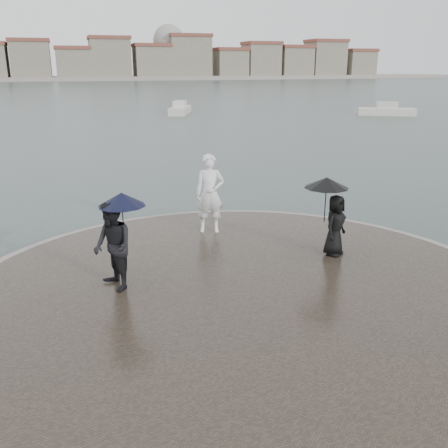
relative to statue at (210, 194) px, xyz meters
name	(u,v)px	position (x,y,z in m)	size (l,w,h in m)	color
ground	(321,414)	(-0.43, -7.51, -1.46)	(400.00, 400.00, 0.00)	#2B3835
kerb_ring	(242,301)	(-0.43, -4.01, -1.30)	(12.50, 12.50, 0.32)	gray
quay_tip	(242,300)	(-0.43, -4.01, -1.28)	(11.90, 11.90, 0.36)	#2D261E
statue	(210,194)	(0.00, 0.00, 0.00)	(0.80, 0.53, 2.19)	white
visitor_left	(114,238)	(-2.88, -3.02, 0.02)	(1.23, 1.14, 2.04)	black
visitor_right	(332,210)	(2.36, -2.59, 0.04)	(1.23, 1.08, 1.95)	black
far_skyline	(51,61)	(-6.72, 153.19, 4.15)	(260.00, 20.00, 37.00)	gray
boats	(192,115)	(7.53, 33.07, -1.08)	(44.05, 12.87, 1.50)	beige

